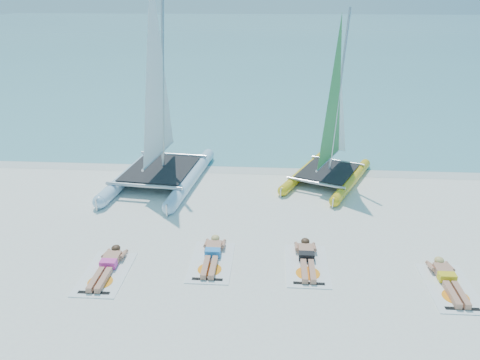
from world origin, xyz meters
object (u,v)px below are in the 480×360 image
object	(u,v)px
towel_a	(106,273)
sunbather_d	(448,278)
catamaran_blue	(158,118)
towel_d	(450,288)
sunbather_a	(108,265)
sunbather_b	(212,254)
catamaran_yellow	(335,126)
towel_c	(307,265)
towel_b	(211,262)
sunbather_c	(307,257)

from	to	relation	value
towel_a	sunbather_d	world-z (taller)	sunbather_d
catamaran_blue	towel_d	distance (m)	9.85
towel_a	sunbather_a	bearing A→B (deg)	90.00
sunbather_b	towel_d	bearing A→B (deg)	-9.20
catamaran_yellow	towel_c	distance (m)	6.17
towel_b	towel_d	distance (m)	5.39
sunbather_b	towel_d	xyz separation A→B (m)	(5.34, -0.87, -0.11)
towel_a	towel_b	bearing A→B (deg)	15.77
catamaran_blue	towel_c	size ratio (longest dim) A/B	3.96
sunbather_c	towel_b	bearing A→B (deg)	-175.18
sunbather_a	towel_b	distance (m)	2.42
sunbather_b	towel_d	world-z (taller)	sunbather_b
catamaran_blue	sunbather_b	size ratio (longest dim) A/B	4.24
towel_b	sunbather_c	bearing A→B (deg)	4.82
sunbather_a	catamaran_blue	bearing A→B (deg)	89.83
sunbather_a	sunbather_c	distance (m)	4.69
catamaran_blue	sunbather_a	distance (m)	5.93
sunbather_b	sunbather_c	world-z (taller)	same
catamaran_yellow	towel_b	distance (m)	6.97
catamaran_blue	sunbather_c	world-z (taller)	catamaran_blue
catamaran_blue	sunbather_c	xyz separation A→B (m)	(4.63, -4.89, -2.07)
sunbather_b	towel_c	xyz separation A→B (m)	(2.27, -0.19, -0.11)
catamaran_blue	sunbather_a	xyz separation A→B (m)	(-0.02, -5.55, -2.07)
towel_d	catamaran_blue	bearing A→B (deg)	143.22
sunbather_a	catamaran_yellow	bearing A→B (deg)	47.07
sunbather_c	sunbather_d	bearing A→B (deg)	-12.37
towel_c	sunbather_c	distance (m)	0.22
catamaran_blue	towel_a	bearing A→B (deg)	-83.96
towel_a	towel_c	bearing A→B (deg)	8.19
towel_a	sunbather_b	distance (m)	2.52
towel_b	sunbather_b	world-z (taller)	sunbather_b
towel_a	towel_b	world-z (taller)	same
towel_c	towel_d	world-z (taller)	same
sunbather_b	sunbather_d	size ratio (longest dim) A/B	1.00
towel_d	catamaran_yellow	bearing A→B (deg)	106.34
catamaran_yellow	sunbather_b	distance (m)	6.78
catamaran_blue	sunbather_a	world-z (taller)	catamaran_blue
towel_c	towel_d	size ratio (longest dim) A/B	1.00
towel_d	sunbather_d	xyz separation A→B (m)	(0.00, 0.19, 0.11)
sunbather_d	towel_b	bearing A→B (deg)	174.85
towel_b	sunbather_a	bearing A→B (deg)	-168.62
catamaran_yellow	catamaran_blue	bearing A→B (deg)	-149.24
sunbather_a	sunbather_c	xyz separation A→B (m)	(4.64, 0.67, 0.00)
towel_c	catamaran_blue	bearing A→B (deg)	132.33
sunbather_d	towel_d	bearing A→B (deg)	-90.00
towel_b	sunbather_c	distance (m)	2.28
sunbather_a	towel_d	distance (m)	7.71
sunbather_c	sunbather_b	bearing A→B (deg)	179.99
catamaran_blue	sunbather_c	size ratio (longest dim) A/B	4.24
catamaran_blue	sunbather_b	xyz separation A→B (m)	(2.35, -4.89, -2.07)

